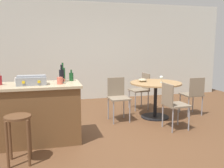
{
  "coord_description": "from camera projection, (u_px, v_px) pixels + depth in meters",
  "views": [
    {
      "loc": [
        -1.19,
        -3.91,
        1.56
      ],
      "look_at": [
        -0.07,
        0.34,
        0.84
      ],
      "focal_mm": 39.65,
      "sensor_mm": 36.0,
      "label": 1
    }
  ],
  "objects": [
    {
      "name": "ground_plane",
      "position": [
        121.0,
        135.0,
        4.28
      ],
      "size": [
        8.8,
        8.8,
        0.0
      ],
      "primitive_type": "plane",
      "color": "brown"
    },
    {
      "name": "back_wall",
      "position": [
        91.0,
        51.0,
        6.95
      ],
      "size": [
        8.0,
        0.1,
        2.7
      ],
      "primitive_type": "cube",
      "color": "beige",
      "rests_on": "ground_plane"
    },
    {
      "name": "kitchen_island",
      "position": [
        36.0,
        113.0,
        3.92
      ],
      "size": [
        1.41,
        0.72,
        0.94
      ],
      "color": "brown",
      "rests_on": "ground_plane"
    },
    {
      "name": "wooden_stool",
      "position": [
        18.0,
        128.0,
        3.2
      ],
      "size": [
        0.34,
        0.34,
        0.64
      ],
      "color": "brown",
      "rests_on": "ground_plane"
    },
    {
      "name": "dining_table",
      "position": [
        156.0,
        91.0,
        5.22
      ],
      "size": [
        1.07,
        1.07,
        0.76
      ],
      "color": "black",
      "rests_on": "ground_plane"
    },
    {
      "name": "folding_chair_near",
      "position": [
        141.0,
        88.0,
        5.96
      ],
      "size": [
        0.45,
        0.45,
        0.86
      ],
      "color": "#7F705B",
      "rests_on": "ground_plane"
    },
    {
      "name": "folding_chair_far",
      "position": [
        118.0,
        95.0,
        5.05
      ],
      "size": [
        0.42,
        0.42,
        0.87
      ],
      "color": "#7F705B",
      "rests_on": "ground_plane"
    },
    {
      "name": "folding_chair_left",
      "position": [
        173.0,
        102.0,
        4.49
      ],
      "size": [
        0.43,
        0.43,
        0.86
      ],
      "color": "#7F705B",
      "rests_on": "ground_plane"
    },
    {
      "name": "folding_chair_right",
      "position": [
        193.0,
        93.0,
        5.41
      ],
      "size": [
        0.41,
        0.41,
        0.85
      ],
      "color": "#7F705B",
      "rests_on": "ground_plane"
    },
    {
      "name": "toolbox",
      "position": [
        32.0,
        80.0,
        3.78
      ],
      "size": [
        0.44,
        0.26,
        0.15
      ],
      "color": "gray",
      "rests_on": "kitchen_island"
    },
    {
      "name": "bottle_1",
      "position": [
        62.0,
        76.0,
        4.0
      ],
      "size": [
        0.08,
        0.08,
        0.29
      ],
      "color": "black",
      "rests_on": "kitchen_island"
    },
    {
      "name": "bottle_2",
      "position": [
        71.0,
        76.0,
        4.19
      ],
      "size": [
        0.07,
        0.07,
        0.19
      ],
      "color": "#194C23",
      "rests_on": "kitchen_island"
    },
    {
      "name": "bottle_3",
      "position": [
        63.0,
        74.0,
        4.15
      ],
      "size": [
        0.08,
        0.08,
        0.31
      ],
      "color": "#194C23",
      "rests_on": "kitchen_island"
    },
    {
      "name": "cup_0",
      "position": [
        17.0,
        80.0,
        3.94
      ],
      "size": [
        0.11,
        0.08,
        0.09
      ],
      "color": "white",
      "rests_on": "kitchen_island"
    },
    {
      "name": "cup_1",
      "position": [
        60.0,
        81.0,
        3.85
      ],
      "size": [
        0.12,
        0.09,
        0.11
      ],
      "color": "#DB6651",
      "rests_on": "kitchen_island"
    },
    {
      "name": "wine_glass",
      "position": [
        161.0,
        77.0,
        5.14
      ],
      "size": [
        0.07,
        0.07,
        0.14
      ],
      "color": "silver",
      "rests_on": "dining_table"
    },
    {
      "name": "serving_bowl",
      "position": [
        143.0,
        80.0,
        5.28
      ],
      "size": [
        0.18,
        0.18,
        0.07
      ],
      "primitive_type": "ellipsoid",
      "color": "tan",
      "rests_on": "dining_table"
    }
  ]
}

